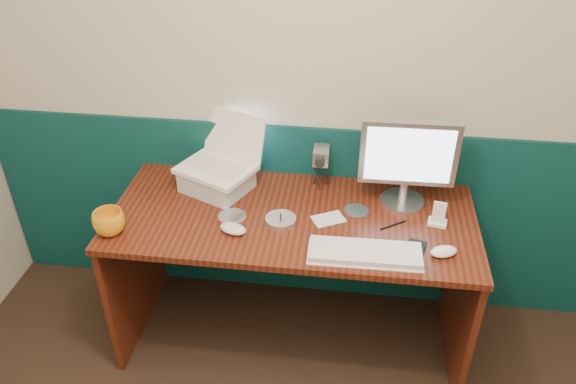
# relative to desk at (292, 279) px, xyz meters

# --- Properties ---
(back_wall) EXTENTS (3.50, 0.04, 2.50)m
(back_wall) POSITION_rel_desk_xyz_m (0.15, 0.37, 0.88)
(back_wall) COLOR beige
(back_wall) RESTS_ON ground
(wainscot) EXTENTS (3.48, 0.02, 1.00)m
(wainscot) POSITION_rel_desk_xyz_m (0.15, 0.36, 0.12)
(wainscot) COLOR #083633
(wainscot) RESTS_ON ground
(desk) EXTENTS (1.60, 0.70, 0.75)m
(desk) POSITION_rel_desk_xyz_m (0.00, 0.00, 0.00)
(desk) COLOR #3A140A
(desk) RESTS_ON ground
(laptop_riser) EXTENTS (0.36, 0.33, 0.10)m
(laptop_riser) POSITION_rel_desk_xyz_m (-0.38, 0.16, 0.42)
(laptop_riser) COLOR silver
(laptop_riser) RESTS_ON desk
(laptop) EXTENTS (0.40, 0.36, 0.27)m
(laptop) POSITION_rel_desk_xyz_m (-0.38, 0.16, 0.61)
(laptop) COLOR white
(laptop) RESTS_ON laptop_riser
(monitor) EXTENTS (0.42, 0.13, 0.41)m
(monitor) POSITION_rel_desk_xyz_m (0.48, 0.16, 0.58)
(monitor) COLOR silver
(monitor) RESTS_ON desk
(keyboard) EXTENTS (0.45, 0.16, 0.03)m
(keyboard) POSITION_rel_desk_xyz_m (0.32, -0.24, 0.39)
(keyboard) COLOR white
(keyboard) RESTS_ON desk
(mouse_right) EXTENTS (0.13, 0.10, 0.04)m
(mouse_right) POSITION_rel_desk_xyz_m (0.63, -0.19, 0.39)
(mouse_right) COLOR white
(mouse_right) RESTS_ON desk
(mouse_left) EXTENTS (0.13, 0.10, 0.04)m
(mouse_left) POSITION_rel_desk_xyz_m (-0.23, -0.15, 0.39)
(mouse_left) COLOR silver
(mouse_left) RESTS_ON desk
(mug) EXTENTS (0.14, 0.14, 0.10)m
(mug) POSITION_rel_desk_xyz_m (-0.74, -0.22, 0.43)
(mug) COLOR orange
(mug) RESTS_ON desk
(camcorder) EXTENTS (0.08, 0.12, 0.19)m
(camcorder) POSITION_rel_desk_xyz_m (0.10, 0.25, 0.47)
(camcorder) COLOR #A1A1A5
(camcorder) RESTS_ON desk
(cd_spindle) EXTENTS (0.13, 0.13, 0.03)m
(cd_spindle) POSITION_rel_desk_xyz_m (-0.04, -0.06, 0.39)
(cd_spindle) COLOR silver
(cd_spindle) RESTS_ON desk
(cd_loose_a) EXTENTS (0.12, 0.12, 0.00)m
(cd_loose_a) POSITION_rel_desk_xyz_m (-0.26, -0.04, 0.38)
(cd_loose_a) COLOR silver
(cd_loose_a) RESTS_ON desk
(cd_loose_b) EXTENTS (0.11, 0.11, 0.00)m
(cd_loose_b) POSITION_rel_desk_xyz_m (0.28, 0.07, 0.38)
(cd_loose_b) COLOR silver
(cd_loose_b) RESTS_ON desk
(pen) EXTENTS (0.11, 0.08, 0.01)m
(pen) POSITION_rel_desk_xyz_m (0.44, -0.02, 0.38)
(pen) COLOR black
(pen) RESTS_ON desk
(papers) EXTENTS (0.16, 0.14, 0.00)m
(papers) POSITION_rel_desk_xyz_m (0.16, -0.01, 0.38)
(papers) COLOR silver
(papers) RESTS_ON desk
(dock) EXTENTS (0.09, 0.07, 0.01)m
(dock) POSITION_rel_desk_xyz_m (0.62, 0.02, 0.38)
(dock) COLOR white
(dock) RESTS_ON desk
(music_player) EXTENTS (0.06, 0.04, 0.09)m
(music_player) POSITION_rel_desk_xyz_m (0.62, 0.02, 0.44)
(music_player) COLOR silver
(music_player) RESTS_ON dock
(pda) EXTENTS (0.10, 0.14, 0.01)m
(pda) POSITION_rel_desk_xyz_m (0.52, -0.18, 0.38)
(pda) COLOR black
(pda) RESTS_ON desk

